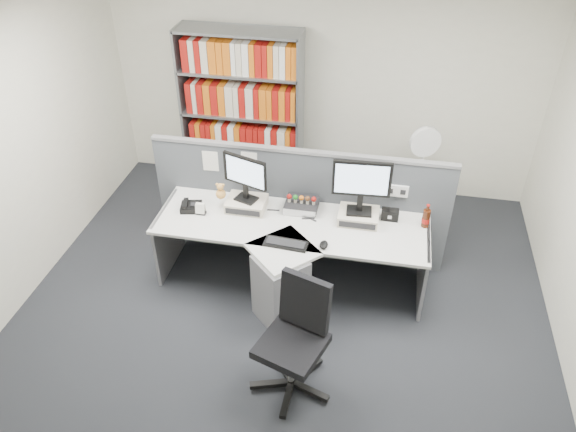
% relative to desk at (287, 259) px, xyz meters
% --- Properties ---
extents(ground, '(5.50, 5.50, 0.00)m').
position_rel_desk_xyz_m(ground, '(0.00, -0.60, -0.46)').
color(ground, '#2A2D32').
rests_on(ground, ground).
extents(room_shell, '(5.04, 5.54, 2.72)m').
position_rel_desk_xyz_m(room_shell, '(0.00, -0.60, 1.33)').
color(room_shell, silver).
rests_on(room_shell, ground).
extents(partition, '(3.00, 0.08, 1.27)m').
position_rel_desk_xyz_m(partition, '(0.00, 0.65, 0.19)').
color(partition, '#4D5258').
rests_on(partition, ground).
extents(desk, '(2.60, 1.20, 0.72)m').
position_rel_desk_xyz_m(desk, '(0.00, 0.00, 0.00)').
color(desk, silver).
rests_on(desk, ground).
extents(monitor_riser_left, '(0.38, 0.31, 0.10)m').
position_rel_desk_xyz_m(monitor_riser_left, '(-0.48, 0.38, 0.31)').
color(monitor_riser_left, beige).
rests_on(monitor_riser_left, desk).
extents(monitor_riser_right, '(0.38, 0.31, 0.10)m').
position_rel_desk_xyz_m(monitor_riser_right, '(0.62, 0.38, 0.31)').
color(monitor_riser_right, beige).
rests_on(monitor_riser_right, desk).
extents(monitor_left, '(0.45, 0.21, 0.47)m').
position_rel_desk_xyz_m(monitor_left, '(-0.48, 0.38, 0.65)').
color(monitor_left, black).
rests_on(monitor_left, monitor_riser_left).
extents(monitor_right, '(0.54, 0.19, 0.55)m').
position_rel_desk_xyz_m(monitor_right, '(0.62, 0.38, 0.69)').
color(monitor_right, black).
rests_on(monitor_right, monitor_riser_right).
extents(desktop_pc, '(0.32, 0.28, 0.08)m').
position_rel_desk_xyz_m(desktop_pc, '(0.06, 0.47, 0.31)').
color(desktop_pc, black).
rests_on(desktop_pc, desk).
extents(figurines, '(0.29, 0.05, 0.09)m').
position_rel_desk_xyz_m(figurines, '(0.06, 0.45, 0.40)').
color(figurines, beige).
rests_on(figurines, desktop_pc).
extents(keyboard, '(0.41, 0.18, 0.03)m').
position_rel_desk_xyz_m(keyboard, '(0.01, -0.11, 0.28)').
color(keyboard, black).
rests_on(keyboard, desk).
extents(mouse, '(0.08, 0.12, 0.05)m').
position_rel_desk_xyz_m(mouse, '(0.35, -0.07, 0.29)').
color(mouse, black).
rests_on(mouse, desk).
extents(desk_phone, '(0.23, 0.21, 0.09)m').
position_rel_desk_xyz_m(desk_phone, '(-1.01, 0.26, 0.30)').
color(desk_phone, black).
rests_on(desk_phone, desk).
extents(desk_calendar, '(0.10, 0.07, 0.12)m').
position_rel_desk_xyz_m(desk_calendar, '(-0.89, 0.20, 0.31)').
color(desk_calendar, black).
rests_on(desk_calendar, desk).
extents(plush_toy, '(0.10, 0.10, 0.17)m').
position_rel_desk_xyz_m(plush_toy, '(-0.73, 0.36, 0.44)').
color(plush_toy, gold).
rests_on(plush_toy, monitor_riser_left).
extents(speaker, '(0.16, 0.09, 0.11)m').
position_rel_desk_xyz_m(speaker, '(0.91, 0.46, 0.32)').
color(speaker, black).
rests_on(speaker, desk).
extents(cola_bottle, '(0.07, 0.07, 0.24)m').
position_rel_desk_xyz_m(cola_bottle, '(1.24, 0.41, 0.36)').
color(cola_bottle, '#3F190A').
rests_on(cola_bottle, desk).
extents(shelving_unit, '(1.41, 0.40, 2.00)m').
position_rel_desk_xyz_m(shelving_unit, '(-0.90, 1.85, 0.52)').
color(shelving_unit, slate).
rests_on(shelving_unit, ground).
extents(filing_cabinet, '(0.45, 0.61, 0.70)m').
position_rel_desk_xyz_m(filing_cabinet, '(1.20, 1.40, -0.11)').
color(filing_cabinet, slate).
rests_on(filing_cabinet, ground).
extents(desk_fan, '(0.33, 0.20, 0.56)m').
position_rel_desk_xyz_m(desk_fan, '(1.20, 1.40, 0.60)').
color(desk_fan, white).
rests_on(desk_fan, filing_cabinet).
extents(office_chair, '(0.67, 0.67, 1.01)m').
position_rel_desk_xyz_m(office_chair, '(0.27, -0.99, 0.08)').
color(office_chair, silver).
rests_on(office_chair, ground).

